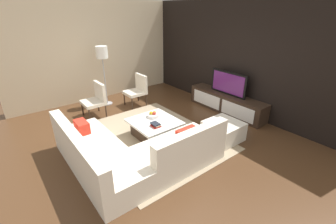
# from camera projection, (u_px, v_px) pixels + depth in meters

# --- Properties ---
(ground_plane) EXTENTS (14.00, 14.00, 0.00)m
(ground_plane) POSITION_uv_depth(u_px,v_px,m) (154.00, 139.00, 4.99)
(ground_plane) COLOR #4C301C
(feature_wall_back) EXTENTS (6.40, 0.12, 2.80)m
(feature_wall_back) POSITION_uv_depth(u_px,v_px,m) (239.00, 59.00, 5.93)
(feature_wall_back) COLOR black
(feature_wall_back) RESTS_ON ground
(side_wall_left) EXTENTS (0.12, 5.20, 2.80)m
(side_wall_left) POSITION_uv_depth(u_px,v_px,m) (96.00, 52.00, 6.81)
(side_wall_left) COLOR beige
(side_wall_left) RESTS_ON ground
(area_rug) EXTENTS (3.10, 2.48, 0.01)m
(area_rug) POSITION_uv_depth(u_px,v_px,m) (151.00, 137.00, 5.06)
(area_rug) COLOR tan
(area_rug) RESTS_ON ground
(media_console) EXTENTS (2.25, 0.47, 0.50)m
(media_console) POSITION_uv_depth(u_px,v_px,m) (226.00, 103.00, 6.23)
(media_console) COLOR #332319
(media_console) RESTS_ON ground
(television) EXTENTS (1.08, 0.06, 0.61)m
(television) POSITION_uv_depth(u_px,v_px,m) (228.00, 83.00, 6.01)
(television) COLOR black
(television) RESTS_ON media_console
(sectional_couch) EXTENTS (2.33, 2.40, 0.80)m
(sectional_couch) POSITION_uv_depth(u_px,v_px,m) (130.00, 153.00, 4.03)
(sectional_couch) COLOR beige
(sectional_couch) RESTS_ON ground
(coffee_table) EXTENTS (0.99, 0.94, 0.38)m
(coffee_table) POSITION_uv_depth(u_px,v_px,m) (155.00, 128.00, 5.04)
(coffee_table) COLOR #332319
(coffee_table) RESTS_ON ground
(accent_chair_near) EXTENTS (0.57, 0.51, 0.87)m
(accent_chair_near) POSITION_uv_depth(u_px,v_px,m) (96.00, 98.00, 5.92)
(accent_chair_near) COLOR #332319
(accent_chair_near) RESTS_ON ground
(floor_lamp) EXTENTS (0.32, 0.32, 1.66)m
(floor_lamp) POSITION_uv_depth(u_px,v_px,m) (102.00, 56.00, 6.25)
(floor_lamp) COLOR #A5A5AA
(floor_lamp) RESTS_ON ground
(ottoman) EXTENTS (0.70, 0.70, 0.40)m
(ottoman) POSITION_uv_depth(u_px,v_px,m) (223.00, 131.00, 4.93)
(ottoman) COLOR beige
(ottoman) RESTS_ON ground
(fruit_bowl) EXTENTS (0.28, 0.28, 0.13)m
(fruit_bowl) POSITION_uv_depth(u_px,v_px,m) (153.00, 115.00, 5.13)
(fruit_bowl) COLOR silver
(fruit_bowl) RESTS_ON coffee_table
(accent_chair_far) EXTENTS (0.53, 0.54, 0.87)m
(accent_chair_far) POSITION_uv_depth(u_px,v_px,m) (138.00, 88.00, 6.61)
(accent_chair_far) COLOR #332319
(accent_chair_far) RESTS_ON ground
(book_stack) EXTENTS (0.20, 0.16, 0.08)m
(book_stack) POSITION_uv_depth(u_px,v_px,m) (156.00, 125.00, 4.71)
(book_stack) COLOR maroon
(book_stack) RESTS_ON coffee_table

